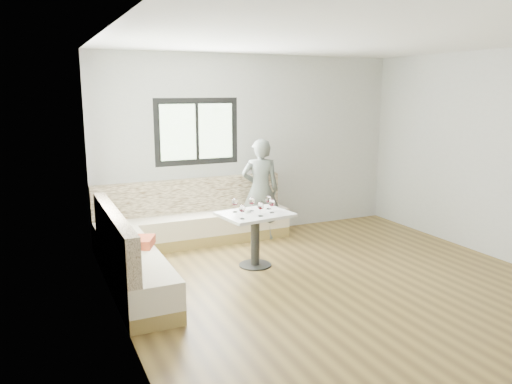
% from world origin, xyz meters
% --- Properties ---
extents(room, '(5.01, 5.01, 2.81)m').
position_xyz_m(room, '(-0.08, 0.08, 1.41)').
color(room, brown).
rests_on(room, ground).
extents(banquette, '(2.90, 2.80, 0.95)m').
position_xyz_m(banquette, '(-1.59, 1.63, 0.33)').
color(banquette, olive).
rests_on(banquette, ground).
extents(table, '(0.95, 0.79, 0.71)m').
position_xyz_m(table, '(-0.64, 0.97, 0.53)').
color(table, black).
rests_on(table, ground).
extents(person, '(0.66, 0.54, 1.55)m').
position_xyz_m(person, '(-0.05, 2.07, 0.78)').
color(person, '#545A55').
rests_on(person, ground).
extents(olive_ramekin, '(0.09, 0.09, 0.04)m').
position_xyz_m(olive_ramekin, '(-0.72, 1.04, 0.73)').
color(olive_ramekin, white).
rests_on(olive_ramekin, table).
extents(wine_glass_a, '(0.08, 0.08, 0.18)m').
position_xyz_m(wine_glass_a, '(-0.91, 0.76, 0.84)').
color(wine_glass_a, white).
rests_on(wine_glass_a, table).
extents(wine_glass_b, '(0.08, 0.08, 0.18)m').
position_xyz_m(wine_glass_b, '(-0.64, 0.79, 0.84)').
color(wine_glass_b, white).
rests_on(wine_glass_b, table).
extents(wine_glass_c, '(0.08, 0.08, 0.18)m').
position_xyz_m(wine_glass_c, '(-0.44, 0.89, 0.84)').
color(wine_glass_c, white).
rests_on(wine_glass_c, table).
extents(wine_glass_d, '(0.08, 0.08, 0.18)m').
position_xyz_m(wine_glass_d, '(-0.63, 1.09, 0.84)').
color(wine_glass_d, white).
rests_on(wine_glass_d, table).
extents(wine_glass_e, '(0.08, 0.08, 0.18)m').
position_xyz_m(wine_glass_e, '(-0.38, 1.10, 0.84)').
color(wine_glass_e, white).
rests_on(wine_glass_e, table).
extents(wine_glass_f, '(0.08, 0.08, 0.18)m').
position_xyz_m(wine_glass_f, '(-0.85, 1.12, 0.84)').
color(wine_glass_f, white).
rests_on(wine_glass_f, table).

